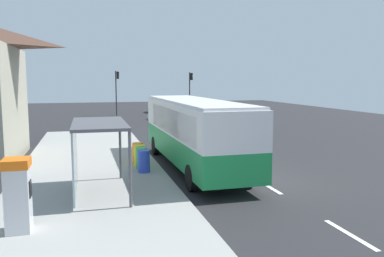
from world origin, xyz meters
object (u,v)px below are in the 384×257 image
(bus, at_px, (194,129))
(recycling_bin_orange, at_px, (138,153))
(ticket_machine, at_px, (18,194))
(white_van, at_px, (176,108))
(bus_shelter, at_px, (90,139))
(recycling_bin_green, at_px, (142,158))
(traffic_light_far_side, at_px, (117,86))
(sedan_near, at_px, (159,106))
(recycling_bin_blue, at_px, (144,161))
(traffic_light_near_side, at_px, (190,86))
(recycling_bin_yellow, at_px, (140,155))

(bus, distance_m, recycling_bin_orange, 2.96)
(ticket_machine, bearing_deg, recycling_bin_orange, 62.78)
(white_van, height_order, bus_shelter, bus_shelter)
(recycling_bin_green, height_order, traffic_light_far_side, traffic_light_far_side)
(sedan_near, xyz_separation_m, bus_shelter, (-8.71, -35.41, 1.31))
(bus_shelter, bearing_deg, recycling_bin_green, 57.07)
(bus, distance_m, ticket_machine, 9.55)
(sedan_near, bearing_deg, recycling_bin_blue, -101.24)
(ticket_machine, bearing_deg, bus_shelter, 59.11)
(recycling_bin_blue, relative_size, traffic_light_far_side, 0.18)
(recycling_bin_green, relative_size, traffic_light_near_side, 0.19)
(white_van, height_order, recycling_bin_green, white_van)
(ticket_machine, height_order, recycling_bin_blue, ticket_machine)
(sedan_near, distance_m, ticket_machine, 40.00)
(bus, height_order, recycling_bin_green, bus)
(ticket_machine, bearing_deg, recycling_bin_blue, 55.07)
(ticket_machine, relative_size, recycling_bin_blue, 2.04)
(recycling_bin_green, bearing_deg, traffic_light_far_side, 87.87)
(bus, xyz_separation_m, traffic_light_near_side, (7.21, 28.35, 1.49))
(bus, relative_size, ticket_machine, 5.69)
(recycling_bin_orange, relative_size, traffic_light_near_side, 0.19)
(traffic_light_near_side, bearing_deg, bus_shelter, -110.37)
(recycling_bin_green, bearing_deg, recycling_bin_orange, 90.00)
(bus_shelter, bearing_deg, traffic_light_near_side, 69.63)
(white_van, relative_size, ticket_machine, 2.70)
(bus, bearing_deg, sedan_near, 82.78)
(white_van, bearing_deg, recycling_bin_green, -106.47)
(ticket_machine, bearing_deg, traffic_light_far_side, 81.80)
(traffic_light_near_side, relative_size, bus_shelter, 1.25)
(bus, relative_size, sedan_near, 2.50)
(bus, height_order, traffic_light_near_side, traffic_light_near_side)
(bus, height_order, sedan_near, bus)
(recycling_bin_yellow, bearing_deg, recycling_bin_blue, -90.00)
(traffic_light_far_side, bearing_deg, traffic_light_near_side, -5.31)
(bus_shelter, bearing_deg, recycling_bin_yellow, 61.74)
(bus, relative_size, recycling_bin_blue, 11.62)
(traffic_light_near_side, bearing_deg, ticket_machine, -111.39)
(ticket_machine, distance_m, traffic_light_near_side, 37.90)
(bus, relative_size, traffic_light_far_side, 2.14)
(white_van, xyz_separation_m, recycling_bin_yellow, (-6.40, -20.94, -0.69))
(sedan_near, distance_m, recycling_bin_orange, 31.28)
(ticket_machine, distance_m, recycling_bin_blue, 7.17)
(white_van, distance_m, recycling_bin_blue, 23.25)
(white_van, xyz_separation_m, recycling_bin_orange, (-6.40, -20.24, -0.69))
(recycling_bin_green, height_order, recycling_bin_yellow, same)
(traffic_light_far_side, distance_m, bus_shelter, 33.07)
(sedan_near, height_order, traffic_light_near_side, traffic_light_near_side)
(recycling_bin_blue, height_order, recycling_bin_orange, same)
(recycling_bin_yellow, xyz_separation_m, bus_shelter, (-2.21, -4.12, 1.44))
(bus, distance_m, recycling_bin_yellow, 2.78)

